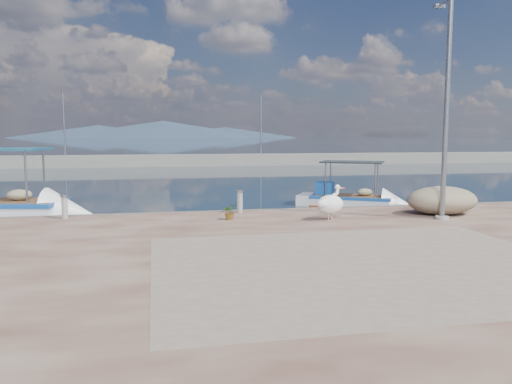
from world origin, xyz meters
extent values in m
plane|color=#162635|center=(0.00, 0.00, 0.00)|extent=(1400.00, 1400.00, 0.00)
cube|color=#502B22|center=(0.00, -6.00, 0.25)|extent=(44.00, 22.00, 0.50)
cube|color=gray|center=(1.00, -3.00, 0.50)|extent=(9.00, 7.00, 0.01)
cube|color=gray|center=(0.00, 40.00, 0.60)|extent=(120.00, 2.20, 1.20)
cylinder|color=gray|center=(-12.00, 40.00, 4.00)|extent=(0.16, 0.16, 7.00)
cylinder|color=gray|center=(8.00, 40.00, 4.00)|extent=(0.16, 0.16, 7.00)
cone|color=#28384C|center=(-70.00, 650.00, 8.00)|extent=(220.00, 220.00, 16.00)
cone|color=#28384C|center=(10.00, 650.00, 11.00)|extent=(280.00, 280.00, 22.00)
cone|color=#28384C|center=(90.00, 650.00, 7.00)|extent=(200.00, 200.00, 14.00)
cube|color=white|center=(-9.38, 8.48, 0.09)|extent=(6.90, 3.40, 1.08)
cube|color=#184D9C|center=(-9.38, 8.48, 0.57)|extent=(5.10, 3.11, 0.16)
cube|color=#9D3813|center=(-9.38, 8.48, 0.02)|extent=(5.09, 3.09, 0.14)
cube|color=white|center=(5.43, 8.55, 0.06)|extent=(5.09, 3.93, 0.81)
cube|color=#184D9C|center=(5.43, 8.55, 0.43)|extent=(3.92, 3.26, 0.12)
cube|color=#9D3813|center=(5.43, 8.55, 0.02)|extent=(3.92, 3.25, 0.10)
cube|color=#184D9C|center=(4.37, 9.18, 0.77)|extent=(1.05, 1.05, 0.60)
cube|color=#22292C|center=(5.43, 8.55, 2.01)|extent=(3.13, 2.72, 0.07)
cylinder|color=tan|center=(2.08, 2.34, 0.64)|extent=(0.04, 0.04, 0.29)
cylinder|color=tan|center=(2.21, 2.40, 0.64)|extent=(0.04, 0.04, 0.29)
ellipsoid|color=white|center=(2.15, 2.37, 1.01)|extent=(1.00, 0.83, 0.61)
cylinder|color=white|center=(2.39, 2.48, 1.32)|extent=(0.23, 0.18, 0.52)
sphere|color=white|center=(2.43, 2.50, 1.54)|extent=(0.17, 0.17, 0.17)
cone|color=#D46752|center=(2.61, 2.58, 1.50)|extent=(0.42, 0.25, 0.13)
cylinder|color=gray|center=(5.76, 1.77, 4.00)|extent=(0.16, 0.16, 7.00)
cylinder|color=gray|center=(5.76, 1.77, 0.55)|extent=(0.44, 0.44, 0.10)
cube|color=gray|center=(5.76, 2.42, 7.35)|extent=(0.35, 0.18, 0.12)
cylinder|color=gray|center=(-0.44, 4.48, 0.88)|extent=(0.20, 0.20, 0.77)
cylinder|color=gray|center=(-0.44, 4.48, 1.27)|extent=(0.26, 0.26, 0.07)
cylinder|color=gray|center=(-6.28, 4.41, 0.88)|extent=(0.19, 0.19, 0.75)
cylinder|color=gray|center=(-6.28, 4.41, 1.25)|extent=(0.26, 0.26, 0.06)
imported|color=#33722D|center=(-1.00, 3.11, 0.76)|extent=(0.48, 0.42, 0.52)
ellipsoid|color=tan|center=(6.33, 2.71, 0.99)|extent=(2.48, 1.77, 0.97)
camera|label=1|loc=(-3.40, -12.68, 3.22)|focal=35.00mm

